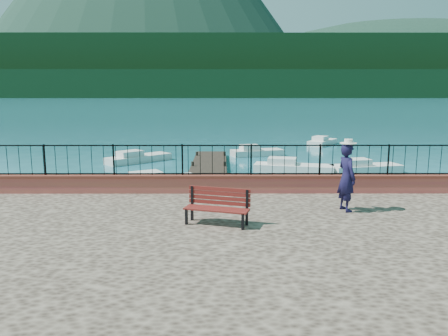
{
  "coord_description": "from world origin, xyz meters",
  "views": [
    {
      "loc": [
        -1.21,
        -10.08,
        4.43
      ],
      "look_at": [
        -1.17,
        2.0,
        2.3
      ],
      "focal_mm": 35.0,
      "sensor_mm": 36.0,
      "label": 1
    }
  ],
  "objects_px": {
    "boat_0": "(158,179)",
    "boat_1": "(294,165)",
    "person": "(347,178)",
    "boat_2": "(366,165)",
    "boat_5": "(323,140)",
    "boat_3": "(139,156)",
    "boat_4": "(257,150)",
    "park_bench": "(217,214)"
  },
  "relations": [
    {
      "from": "person",
      "to": "boat_4",
      "type": "distance_m",
      "value": 18.54
    },
    {
      "from": "boat_0",
      "to": "boat_5",
      "type": "xyz_separation_m",
      "value": [
        11.37,
        16.23,
        0.0
      ]
    },
    {
      "from": "boat_1",
      "to": "boat_5",
      "type": "relative_size",
      "value": 1.24
    },
    {
      "from": "person",
      "to": "boat_2",
      "type": "bearing_deg",
      "value": -36.62
    },
    {
      "from": "boat_1",
      "to": "person",
      "type": "bearing_deg",
      "value": -79.54
    },
    {
      "from": "park_bench",
      "to": "boat_3",
      "type": "distance_m",
      "value": 17.78
    },
    {
      "from": "boat_0",
      "to": "boat_1",
      "type": "bearing_deg",
      "value": -0.16
    },
    {
      "from": "boat_4",
      "to": "boat_0",
      "type": "bearing_deg",
      "value": -134.53
    },
    {
      "from": "person",
      "to": "boat_4",
      "type": "bearing_deg",
      "value": -13.0
    },
    {
      "from": "park_bench",
      "to": "boat_1",
      "type": "xyz_separation_m",
      "value": [
        4.08,
        13.5,
        -1.07
      ]
    },
    {
      "from": "boat_2",
      "to": "person",
      "type": "bearing_deg",
      "value": -122.45
    },
    {
      "from": "boat_3",
      "to": "boat_4",
      "type": "xyz_separation_m",
      "value": [
        7.71,
        2.72,
        0.0
      ]
    },
    {
      "from": "boat_0",
      "to": "boat_4",
      "type": "distance_m",
      "value": 11.4
    },
    {
      "from": "person",
      "to": "boat_3",
      "type": "bearing_deg",
      "value": 12.91
    },
    {
      "from": "boat_1",
      "to": "boat_3",
      "type": "xyz_separation_m",
      "value": [
        -9.27,
        3.47,
        0.0
      ]
    },
    {
      "from": "person",
      "to": "boat_1",
      "type": "xyz_separation_m",
      "value": [
        0.58,
        12.25,
        -1.72
      ]
    },
    {
      "from": "boat_0",
      "to": "boat_4",
      "type": "bearing_deg",
      "value": 32.58
    },
    {
      "from": "boat_0",
      "to": "boat_3",
      "type": "relative_size",
      "value": 0.93
    },
    {
      "from": "boat_3",
      "to": "boat_5",
      "type": "bearing_deg",
      "value": -10.39
    },
    {
      "from": "boat_1",
      "to": "boat_2",
      "type": "xyz_separation_m",
      "value": [
        3.97,
        -0.14,
        0.0
      ]
    },
    {
      "from": "boat_4",
      "to": "boat_2",
      "type": "bearing_deg",
      "value": -65.07
    },
    {
      "from": "boat_4",
      "to": "boat_1",
      "type": "bearing_deg",
      "value": -92.07
    },
    {
      "from": "person",
      "to": "boat_4",
      "type": "relative_size",
      "value": 0.52
    },
    {
      "from": "boat_2",
      "to": "boat_3",
      "type": "height_order",
      "value": "same"
    },
    {
      "from": "boat_0",
      "to": "boat_3",
      "type": "height_order",
      "value": "same"
    },
    {
      "from": "boat_0",
      "to": "boat_1",
      "type": "distance_m",
      "value": 7.96
    },
    {
      "from": "park_bench",
      "to": "boat_0",
      "type": "distance_m",
      "value": 10.13
    },
    {
      "from": "boat_1",
      "to": "boat_5",
      "type": "distance_m",
      "value": 13.14
    },
    {
      "from": "boat_2",
      "to": "boat_3",
      "type": "xyz_separation_m",
      "value": [
        -13.24,
        3.61,
        0.0
      ]
    },
    {
      "from": "boat_3",
      "to": "boat_0",
      "type": "bearing_deg",
      "value": -116.05
    },
    {
      "from": "boat_0",
      "to": "boat_4",
      "type": "height_order",
      "value": "same"
    },
    {
      "from": "boat_2",
      "to": "boat_3",
      "type": "relative_size",
      "value": 0.92
    },
    {
      "from": "boat_0",
      "to": "boat_2",
      "type": "height_order",
      "value": "same"
    },
    {
      "from": "boat_0",
      "to": "boat_1",
      "type": "relative_size",
      "value": 0.9
    },
    {
      "from": "boat_3",
      "to": "park_bench",
      "type": "bearing_deg",
      "value": -116.48
    },
    {
      "from": "boat_1",
      "to": "boat_4",
      "type": "height_order",
      "value": "same"
    },
    {
      "from": "boat_4",
      "to": "boat_5",
      "type": "distance_m",
      "value": 8.59
    },
    {
      "from": "boat_5",
      "to": "person",
      "type": "bearing_deg",
      "value": -157.03
    },
    {
      "from": "person",
      "to": "boat_3",
      "type": "distance_m",
      "value": 18.04
    },
    {
      "from": "boat_5",
      "to": "park_bench",
      "type": "bearing_deg",
      "value": -163.75
    },
    {
      "from": "person",
      "to": "boat_1",
      "type": "bearing_deg",
      "value": -18.73
    },
    {
      "from": "park_bench",
      "to": "boat_3",
      "type": "bearing_deg",
      "value": 124.16
    }
  ]
}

